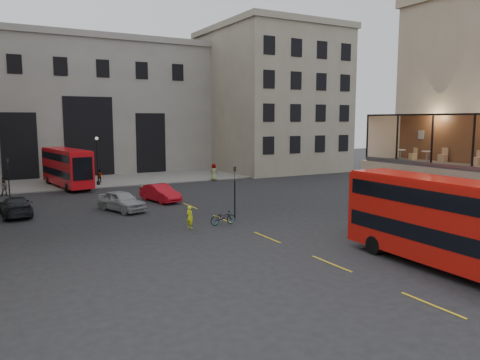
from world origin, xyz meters
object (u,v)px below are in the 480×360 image
street_lamp_b (98,164)px  car_b (160,193)px  traffic_light_far (8,174)px  cafe_chair_b (477,161)px  bicycle (223,217)px  cafe_table_mid (427,155)px  pedestrian_d (214,172)px  pedestrian_a (5,187)px  car_c (16,206)px  cafe_table_far (400,154)px  bus_far (67,166)px  pedestrian_c (100,177)px  traffic_light_near (235,185)px  cafe_chair_c (443,158)px  cafe_chair_d (413,156)px  pedestrian_b (48,175)px  bus_near (446,219)px  car_a (122,201)px  cyclist (190,217)px

street_lamp_b → car_b: 13.06m
traffic_light_far → cafe_chair_b: bearing=-52.3°
bicycle → traffic_light_far: bearing=36.4°
car_b → cafe_table_mid: bearing=-78.5°
pedestrian_d → pedestrian_a: bearing=47.8°
pedestrian_a → street_lamp_b: bearing=21.2°
street_lamp_b → car_b: (2.57, -12.69, -1.64)m
car_c → cafe_table_far: size_ratio=6.62×
bus_far → pedestrian_c: bus_far is taller
traffic_light_near → car_b: bearing=104.6°
traffic_light_near → pedestrian_a: 24.00m
bicycle → cafe_table_far: size_ratio=2.44×
street_lamp_b → bicycle: street_lamp_b is taller
traffic_light_far → car_c: 7.60m
traffic_light_far → street_lamp_b: (9.00, 6.00, -0.03)m
cafe_chair_b → cafe_chair_c: 2.39m
traffic_light_near → bicycle: size_ratio=2.05×
pedestrian_c → cafe_chair_d: cafe_chair_d is taller
street_lamp_b → cafe_table_mid: 35.28m
pedestrian_b → cafe_chair_d: bearing=-87.1°
bus_far → car_c: size_ratio=2.09×
pedestrian_c → cafe_chair_c: size_ratio=1.79×
bus_near → car_a: bearing=113.8°
traffic_light_near → pedestrian_c: size_ratio=2.45×
traffic_light_far → pedestrian_b: (4.48, 11.25, -1.53)m
traffic_light_far → pedestrian_b: 12.20m
street_lamp_b → pedestrian_b: street_lamp_b is taller
pedestrian_d → cafe_chair_c: cafe_chair_c is taller
traffic_light_near → cafe_chair_c: 14.00m
cyclist → pedestrian_b: size_ratio=0.85×
traffic_light_far → cafe_table_far: cafe_table_far is taller
cafe_table_far → cafe_chair_d: bearing=20.2°
cafe_chair_b → pedestrian_c: bearing=109.3°
bus_far → car_a: bearing=-84.0°
traffic_light_far → pedestrian_d: traffic_light_far is taller
car_a → cafe_chair_c: bearing=-67.9°
cyclist → car_b: bearing=-31.0°
cafe_table_far → bus_far: bearing=114.7°
cafe_table_mid → cafe_chair_c: cafe_chair_c is taller
pedestrian_d → cafe_table_mid: cafe_table_mid is taller
car_a → bicycle: car_a is taller
pedestrian_a → pedestrian_c: size_ratio=1.14×
cafe_chair_b → cafe_chair_c: (0.16, 2.38, 0.00)m
car_b → bus_far: bearing=101.4°
bicycle → pedestrian_b: size_ratio=1.03×
pedestrian_d → cafe_chair_d: (0.42, -28.62, 3.84)m
car_c → pedestrian_d: 24.70m
cafe_chair_b → cafe_table_mid: bearing=134.5°
cafe_table_mid → traffic_light_far: bearing=127.2°
cafe_table_far → pedestrian_b: bearing=113.5°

